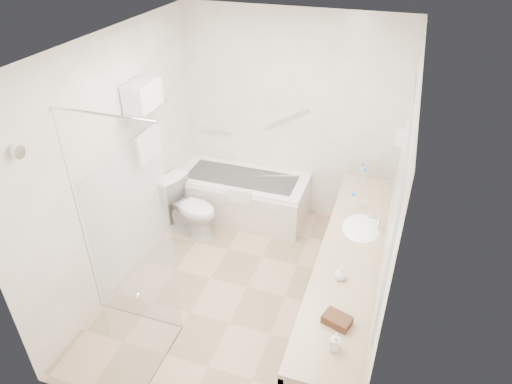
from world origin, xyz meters
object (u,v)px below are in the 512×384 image
(vanity_counter, at_px, (349,272))
(toilet, at_px, (191,208))
(bathtub, at_px, (242,196))
(amenity_basket, at_px, (337,320))
(water_bottle_left, at_px, (352,203))

(vanity_counter, distance_m, toilet, 2.17)
(bathtub, xyz_separation_m, toilet, (-0.45, -0.54, 0.07))
(toilet, height_order, amenity_basket, amenity_basket)
(vanity_counter, bearing_deg, toilet, 156.71)
(vanity_counter, xyz_separation_m, water_bottle_left, (-0.11, 0.64, 0.31))
(water_bottle_left, bearing_deg, amenity_basket, -85.45)
(vanity_counter, height_order, water_bottle_left, water_bottle_left)
(vanity_counter, relative_size, toilet, 3.84)
(toilet, bearing_deg, water_bottle_left, -79.40)
(toilet, distance_m, amenity_basket, 2.64)
(amenity_basket, bearing_deg, water_bottle_left, 94.55)
(vanity_counter, bearing_deg, water_bottle_left, 99.44)
(toilet, bearing_deg, amenity_basket, -112.77)
(bathtub, bearing_deg, vanity_counter, -42.35)
(toilet, relative_size, amenity_basket, 3.57)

